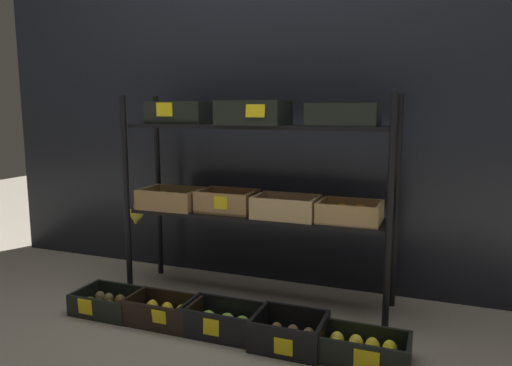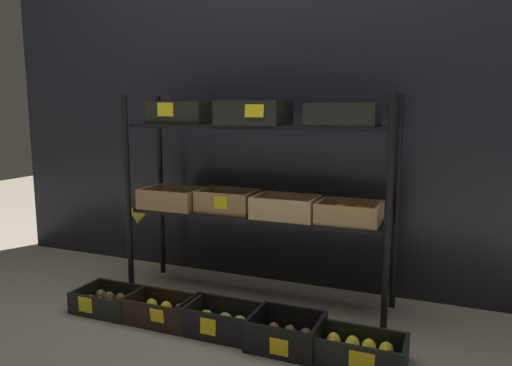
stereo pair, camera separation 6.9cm
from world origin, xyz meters
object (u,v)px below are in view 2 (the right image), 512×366
crate_ground_lemon (162,312)px  crate_ground_right_kiwi (286,335)px  crate_ground_apple_green (221,322)px  crate_ground_kiwi (110,302)px  crate_ground_rightmost_lemon (359,351)px  display_rack (250,170)px

crate_ground_lemon → crate_ground_right_kiwi: (0.64, -0.01, 0.00)m
crate_ground_lemon → crate_ground_apple_green: size_ratio=0.94×
crate_ground_lemon → crate_ground_apple_green: bearing=0.4°
crate_ground_kiwi → crate_ground_right_kiwi: size_ratio=1.08×
crate_ground_rightmost_lemon → crate_ground_kiwi: bearing=179.0°
display_rack → crate_ground_right_kiwi: bearing=-51.0°
crate_ground_kiwi → crate_ground_apple_green: bearing=-0.8°
crate_ground_lemon → display_rack: bearing=57.2°
crate_ground_kiwi → crate_ground_apple_green: 0.64m
crate_ground_kiwi → crate_ground_lemon: size_ratio=0.96×
crate_ground_lemon → crate_ground_rightmost_lemon: crate_ground_lemon is taller
crate_ground_lemon → crate_ground_kiwi: bearing=177.9°
crate_ground_lemon → crate_ground_rightmost_lemon: 0.95m
crate_ground_right_kiwi → crate_ground_rightmost_lemon: bearing=-1.0°
display_rack → crate_ground_lemon: 0.84m
crate_ground_kiwi → crate_ground_right_kiwi: 0.96m
display_rack → crate_ground_apple_green: 0.79m
display_rack → crate_ground_lemon: (-0.28, -0.44, -0.66)m
crate_ground_apple_green → crate_ground_rightmost_lemon: bearing=-1.2°
crate_ground_apple_green → crate_ground_rightmost_lemon: size_ratio=0.96×
crate_ground_right_kiwi → crate_ground_rightmost_lemon: 0.31m
crate_ground_apple_green → crate_ground_rightmost_lemon: crate_ground_apple_green is taller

